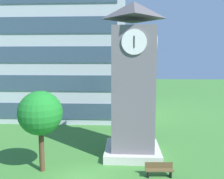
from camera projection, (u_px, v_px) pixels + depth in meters
office_building at (49, 32)px, 33.11m from camera, size 20.60×12.69×22.40m
clock_tower at (133, 88)px, 18.67m from camera, size 4.25×4.25×11.71m
park_bench at (159, 169)px, 15.61m from camera, size 1.83×0.59×0.88m
tree_streetside at (40, 113)px, 15.99m from camera, size 2.92×2.92×5.43m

